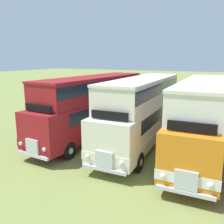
{
  "coord_description": "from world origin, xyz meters",
  "views": [
    {
      "loc": [
        -3.94,
        -14.97,
        5.74
      ],
      "look_at": [
        -12.13,
        0.74,
        1.83
      ],
      "focal_mm": 38.89,
      "sensor_mm": 36.0,
      "label": 1
    }
  ],
  "objects": [
    {
      "name": "bus_first_in_row",
      "position": [
        -13.24,
        -0.08,
        2.48
      ],
      "size": [
        3.06,
        11.74,
        4.49
      ],
      "color": "maroon",
      "rests_on": "ground"
    },
    {
      "name": "bus_second_in_row",
      "position": [
        -9.46,
        0.06,
        2.48
      ],
      "size": [
        3.06,
        11.47,
        4.49
      ],
      "color": "silver",
      "rests_on": "ground"
    },
    {
      "name": "bus_third_in_row",
      "position": [
        -5.68,
        -0.09,
        2.48
      ],
      "size": [
        3.11,
        11.73,
        4.49
      ],
      "color": "orange",
      "rests_on": "ground"
    }
  ]
}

